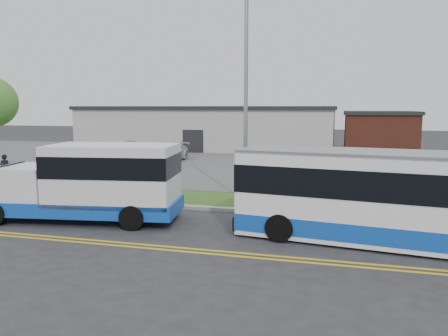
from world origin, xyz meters
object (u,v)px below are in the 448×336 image
(shuttle_bus, at_px, (95,180))
(pedestrian, at_px, (5,169))
(transit_bus, at_px, (405,199))
(parked_car_b, at_px, (169,152))
(streetlight_near, at_px, (246,85))
(parked_car_a, at_px, (115,151))

(shuttle_bus, relative_size, pedestrian, 4.86)
(shuttle_bus, xyz_separation_m, transit_bus, (10.91, -0.23, -0.08))
(parked_car_b, bearing_deg, transit_bus, -47.91)
(shuttle_bus, bearing_deg, transit_bus, -9.29)
(streetlight_near, bearing_deg, transit_bus, -36.88)
(shuttle_bus, height_order, pedestrian, shuttle_bus)
(pedestrian, bearing_deg, parked_car_a, -103.98)
(streetlight_near, xyz_separation_m, shuttle_bus, (-4.88, -4.29, -3.68))
(streetlight_near, xyz_separation_m, parked_car_b, (-8.72, 12.71, -4.45))
(parked_car_a, relative_size, parked_car_b, 1.05)
(shuttle_bus, bearing_deg, streetlight_near, 33.26)
(transit_bus, distance_m, parked_car_a, 24.96)
(pedestrian, distance_m, parked_car_b, 12.52)
(parked_car_a, bearing_deg, parked_car_b, 21.88)
(shuttle_bus, bearing_deg, parked_car_a, 108.27)
(streetlight_near, relative_size, parked_car_a, 1.94)
(transit_bus, xyz_separation_m, pedestrian, (-19.85, 5.80, -0.57))
(transit_bus, relative_size, parked_car_b, 2.30)
(streetlight_near, xyz_separation_m, parked_car_a, (-12.85, 11.80, -4.33))
(pedestrian, height_order, parked_car_a, parked_car_a)
(transit_bus, distance_m, parked_car_b, 22.69)
(parked_car_b, bearing_deg, pedestrian, -112.50)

